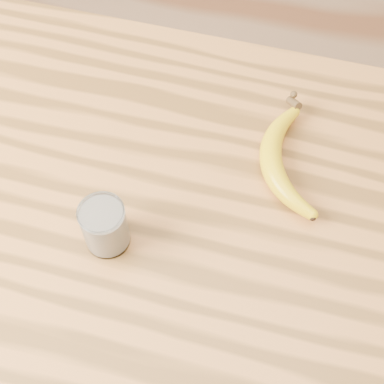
# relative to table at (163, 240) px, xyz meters

# --- Properties ---
(table) EXTENTS (1.20, 0.80, 0.90)m
(table) POSITION_rel_table_xyz_m (0.00, 0.00, 0.00)
(table) COLOR #B77433
(table) RESTS_ON ground
(smoothie_glass) EXTENTS (0.07, 0.07, 0.09)m
(smoothie_glass) POSITION_rel_table_xyz_m (-0.06, -0.08, 0.17)
(smoothie_glass) COLOR white
(smoothie_glass) RESTS_ON table
(banana) EXTENTS (0.20, 0.33, 0.04)m
(banana) POSITION_rel_table_xyz_m (0.16, 0.12, 0.15)
(banana) COLOR gold
(banana) RESTS_ON table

